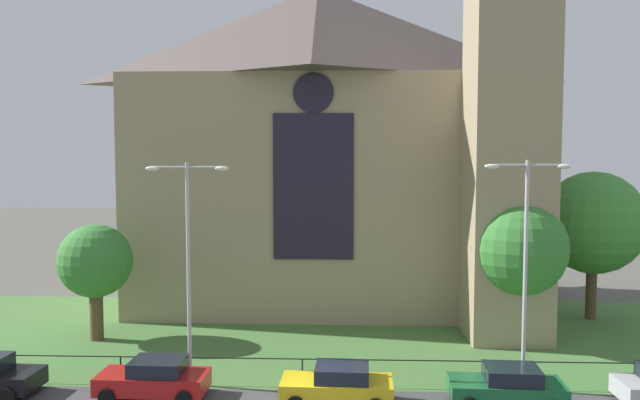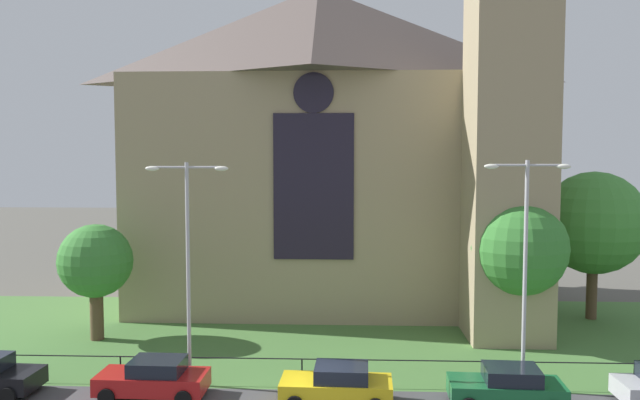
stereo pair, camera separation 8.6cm
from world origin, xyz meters
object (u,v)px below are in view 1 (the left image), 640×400
tree_right_far (593,223)px  parked_car_green (507,387)px  parked_car_yellow (338,385)px  streetlamp_near (188,246)px  streetlamp_far (526,247)px  church_building (330,142)px  tree_left_near (95,262)px  parked_car_red (154,378)px  tree_right_near (519,249)px

tree_right_far → parked_car_green: tree_right_far is taller
parked_car_yellow → streetlamp_near: bearing=-14.6°
tree_right_far → parked_car_yellow: tree_right_far is taller
streetlamp_near → parked_car_green: size_ratio=2.13×
tree_right_far → streetlamp_far: streetlamp_far is taller
tree_right_far → streetlamp_near: size_ratio=0.93×
church_building → streetlamp_far: 17.37m
tree_left_near → parked_car_red: size_ratio=1.40×
tree_left_near → parked_car_red: 9.71m
parked_car_red → parked_car_yellow: size_ratio=1.00×
streetlamp_near → tree_right_far: bearing=28.9°
tree_left_near → streetlamp_far: (19.82, -6.08, 1.76)m
church_building → parked_car_red: bearing=-111.8°
parked_car_red → parked_car_green: size_ratio=0.99×
tree_right_near → parked_car_green: bearing=-107.7°
tree_right_near → tree_left_near: (-21.30, -0.14, -0.79)m
tree_right_near → parked_car_red: (-16.03, -7.61, -4.05)m
streetlamp_near → streetlamp_far: bearing=-0.0°
tree_left_near → parked_car_yellow: 15.06m
parked_car_green → parked_car_yellow: bearing=3.3°
tree_right_far → parked_car_green: 16.12m
parked_car_green → parked_car_red: bearing=1.2°
tree_left_near → parked_car_red: tree_left_near is taller
church_building → streetlamp_far: bearing=-61.1°
streetlamp_near → streetlamp_far: 13.49m
church_building → parked_car_yellow: church_building is taller
parked_car_red → parked_car_yellow: 7.16m
tree_right_far → tree_right_near: 7.61m
tree_right_far → tree_left_near: size_ratio=1.43×
streetlamp_near → streetlamp_far: streetlamp_far is taller
church_building → tree_right_far: (15.18, -3.35, -4.72)m
church_building → tree_left_near: 15.82m
tree_right_near → church_building: bearing=138.6°
tree_right_far → parked_car_green: (-8.13, -13.07, -4.81)m
tree_left_near → parked_car_yellow: size_ratio=1.39×
tree_left_near → parked_car_red: bearing=-54.8°
tree_right_near → tree_right_far: bearing=42.4°
streetlamp_near → parked_car_green: bearing=-7.9°
parked_car_yellow → streetlamp_far: bearing=-164.5°
parked_car_red → tree_right_near: bearing=-153.3°
tree_right_far → parked_car_yellow: 20.13m
tree_right_near → streetlamp_far: (-1.48, -6.23, 0.98)m
church_building → parked_car_green: 20.24m
streetlamp_near → church_building: bearing=69.9°
tree_right_near → parked_car_red: size_ratio=1.70×
streetlamp_near → parked_car_red: bearing=-127.4°
tree_left_near → parked_car_green: tree_left_near is taller
tree_right_near → streetlamp_near: bearing=-157.4°
streetlamp_far → parked_car_red: streetlamp_far is taller
streetlamp_far → parked_car_red: size_ratio=2.17×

